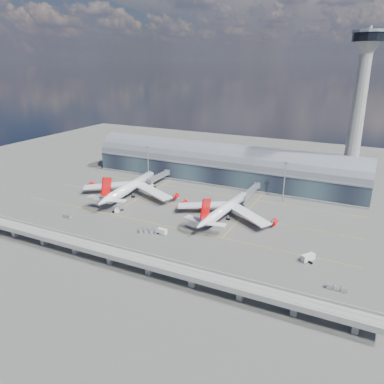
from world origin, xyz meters
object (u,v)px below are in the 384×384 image
at_px(service_truck_2, 209,218).
at_px(cargo_train_2, 337,288).
at_px(service_truck_1, 162,231).
at_px(cargo_train_0, 67,217).
at_px(floodlight_mast_right, 284,181).
at_px(cargo_train_1, 148,231).
at_px(service_truck_0, 118,209).
at_px(control_tower, 357,117).
at_px(airliner_left, 130,187).
at_px(airliner_right, 225,209).
at_px(floodlight_mast_left, 148,162).
at_px(service_truck_3, 308,258).
at_px(service_truck_5, 152,186).
at_px(service_truck_4, 258,221).

distance_m(service_truck_2, cargo_train_2, 81.31).
distance_m(service_truck_1, cargo_train_0, 58.92).
relative_size(floodlight_mast_right, cargo_train_1, 2.37).
bearing_deg(service_truck_0, control_tower, 9.56).
distance_m(airliner_left, airliner_right, 69.30).
bearing_deg(service_truck_0, airliner_left, 82.47).
height_order(control_tower, airliner_right, control_tower).
bearing_deg(control_tower, cargo_train_1, -129.67).
bearing_deg(control_tower, cargo_train_2, -86.60).
height_order(floodlight_mast_right, service_truck_0, floodlight_mast_right).
height_order(airliner_right, cargo_train_2, airliner_right).
bearing_deg(floodlight_mast_left, cargo_train_0, -92.22).
height_order(control_tower, service_truck_3, control_tower).
xyz_separation_m(airliner_left, service_truck_5, (4.01, 20.27, -4.54)).
distance_m(floodlight_mast_left, service_truck_4, 104.50).
xyz_separation_m(service_truck_4, cargo_train_0, (-99.15, -41.21, -0.58)).
distance_m(cargo_train_0, cargo_train_1, 51.53).
distance_m(airliner_right, service_truck_5, 70.07).
bearing_deg(airliner_left, service_truck_0, -75.75).
height_order(service_truck_3, service_truck_5, service_truck_5).
distance_m(cargo_train_1, cargo_train_2, 94.24).
xyz_separation_m(floodlight_mast_right, service_truck_3, (27.71, -69.19, -12.03)).
relative_size(control_tower, service_truck_5, 15.09).
bearing_deg(cargo_train_2, service_truck_3, 36.05).
xyz_separation_m(airliner_right, service_truck_5, (-65.06, 25.77, -3.53)).
xyz_separation_m(service_truck_2, cargo_train_2, (71.37, -38.94, -0.51)).
height_order(service_truck_3, cargo_train_0, service_truck_3).
bearing_deg(service_truck_4, service_truck_3, -63.46).
bearing_deg(service_truck_0, service_truck_1, -47.44).
relative_size(service_truck_0, service_truck_2, 0.94).
height_order(floodlight_mast_left, service_truck_3, floodlight_mast_left).
distance_m(floodlight_mast_right, cargo_train_0, 131.51).
distance_m(service_truck_5, cargo_train_0, 67.67).
bearing_deg(airliner_right, airliner_left, -179.76).
bearing_deg(service_truck_5, floodlight_mast_right, -23.20).
height_order(floodlight_mast_left, floodlight_mast_right, same).
height_order(control_tower, service_truck_1, control_tower).
bearing_deg(control_tower, service_truck_0, -143.34).
bearing_deg(cargo_train_1, control_tower, -17.14).
height_order(service_truck_2, service_truck_3, service_truck_3).
distance_m(airliner_right, service_truck_1, 40.40).
relative_size(service_truck_2, cargo_train_2, 0.99).
bearing_deg(service_truck_1, cargo_train_0, 100.55).
xyz_separation_m(floodlight_mast_right, cargo_train_0, (-103.13, -80.62, -12.68)).
relative_size(service_truck_2, service_truck_4, 1.38).
xyz_separation_m(service_truck_1, cargo_train_2, (86.39, -12.90, -0.56)).
xyz_separation_m(control_tower, airliner_right, (-58.28, -68.36, -46.50)).
distance_m(service_truck_3, service_truck_5, 128.27).
distance_m(airliner_right, cargo_train_1, 46.30).
relative_size(airliner_right, service_truck_2, 7.89).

